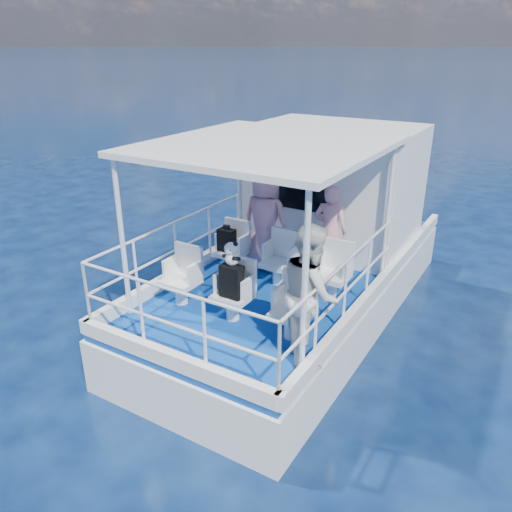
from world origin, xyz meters
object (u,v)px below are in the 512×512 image
Objects in this scene: backpack_center at (232,281)px; panda at (232,253)px; passenger_port_fwd at (265,220)px; passenger_stbd_aft at (310,293)px.

backpack_center is 0.40m from panda.
passenger_port_fwd is at bearing 106.10° from panda.
backpack_center is at bearing 44.19° from passenger_stbd_aft.
passenger_port_fwd is at bearing 106.28° from backpack_center.
passenger_port_fwd is 1.87m from backpack_center.
backpack_center is 1.36× the size of panda.
passenger_port_fwd reaches higher than backpack_center.
backpack_center is at bearing -62.97° from panda.
passenger_port_fwd is 1.01× the size of passenger_stbd_aft.
panda is at bearing 117.03° from backpack_center.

